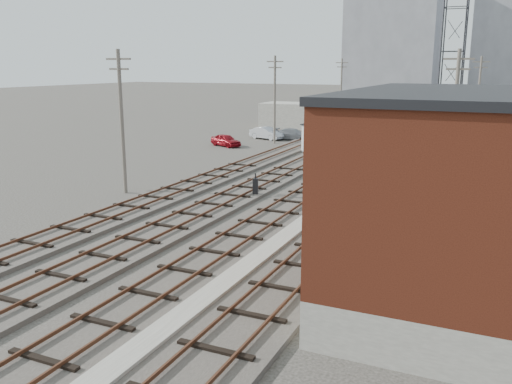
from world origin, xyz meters
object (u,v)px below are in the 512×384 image
Objects in this scene: signal_mast at (321,222)px; site_trailer at (336,140)px; switch_stand at (255,187)px; car_silver at (267,133)px; car_red at (226,140)px; car_grey at (294,134)px.

signal_mast is 0.63× the size of site_trailer.
car_silver is at bearing 93.41° from switch_stand.
car_silver is (1.67, 6.64, 0.06)m from car_red.
signal_mast is at bearing -161.53° from car_grey.
car_red is at bearing -161.98° from site_trailer.
site_trailer is at bearing 72.05° from switch_stand.
site_trailer reaches higher than car_grey.
switch_stand is at bearing 123.70° from signal_mast.
car_silver is (-10.12, 25.22, 0.01)m from switch_stand.
car_red is 8.66m from car_grey.
site_trailer is (-0.16, 18.31, 0.69)m from switch_stand.
site_trailer is 1.91× the size of car_red.
car_grey reaches higher than car_red.
signal_mast is 1.07× the size of car_silver.
switch_stand reaches higher than car_grey.
site_trailer is at bearing -140.65° from car_grey.
car_red is 0.85× the size of car_grey.
car_grey is at bearing 152.14° from site_trailer.
signal_mast reaches higher than site_trailer.
car_red is (-11.79, 18.58, -0.04)m from switch_stand.
car_red is at bearing 103.94° from switch_stand.
switch_stand is 27.17m from car_silver.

